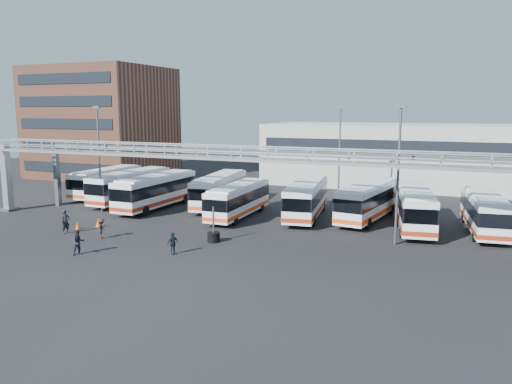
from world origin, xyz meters
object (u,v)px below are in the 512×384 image
at_px(cone_left, 78,225).
at_px(bus_5, 307,198).
at_px(bus_2, 156,190).
at_px(bus_8, 484,211).
at_px(pedestrian_c, 101,228).
at_px(pedestrian_b, 78,242).
at_px(light_pole_left, 99,153).
at_px(bus_3, 220,189).
at_px(bus_4, 238,199).
at_px(tire_stack, 214,236).
at_px(pedestrian_a, 65,222).
at_px(bus_1, 131,185).
at_px(cone_right, 98,223).
at_px(bus_0, 107,181).
at_px(light_pole_back, 340,149).
at_px(bus_7, 415,206).
at_px(pedestrian_d, 173,243).
at_px(bus_6, 369,200).
at_px(light_pole_mid, 398,168).

bearing_deg(cone_left, bus_5, 36.78).
xyz_separation_m(bus_2, bus_8, (30.17, 2.11, -0.13)).
bearing_deg(pedestrian_c, pedestrian_b, 177.04).
height_order(light_pole_left, bus_3, light_pole_left).
height_order(bus_4, tire_stack, bus_4).
distance_m(bus_8, cone_left, 33.43).
relative_size(pedestrian_a, pedestrian_b, 1.09).
xyz_separation_m(bus_3, tire_stack, (5.92, -12.50, -1.39)).
bearing_deg(bus_1, tire_stack, -33.04).
distance_m(cone_left, cone_right, 1.68).
bearing_deg(bus_3, bus_0, 169.64).
xyz_separation_m(light_pole_back, cone_left, (-17.02, -20.52, -5.39)).
distance_m(bus_4, bus_7, 15.55).
relative_size(bus_4, pedestrian_c, 6.48).
bearing_deg(bus_2, cone_right, -88.96).
bearing_deg(bus_8, bus_2, 176.66).
distance_m(bus_3, pedestrian_d, 17.25).
bearing_deg(pedestrian_a, tire_stack, -60.43).
bearing_deg(pedestrian_d, bus_1, 67.01).
bearing_deg(bus_6, bus_2, -163.62).
height_order(bus_1, tire_stack, bus_1).
relative_size(bus_3, tire_stack, 4.15).
height_order(light_pole_left, bus_2, light_pole_left).
relative_size(bus_1, bus_3, 1.00).
height_order(bus_0, bus_7, bus_7).
bearing_deg(bus_5, pedestrian_c, -140.60).
bearing_deg(pedestrian_d, bus_4, 26.66).
xyz_separation_m(bus_1, tire_stack, (15.86, -10.97, -1.42)).
bearing_deg(pedestrian_b, light_pole_back, 6.30).
relative_size(light_pole_back, pedestrian_c, 6.44).
bearing_deg(bus_0, cone_left, -61.16).
relative_size(bus_5, bus_7, 0.99).
bearing_deg(pedestrian_c, bus_7, -82.39).
xyz_separation_m(bus_5, bus_6, (5.51, 1.18, -0.01)).
relative_size(light_pole_mid, tire_stack, 3.78).
bearing_deg(bus_5, bus_8, -7.91).
bearing_deg(pedestrian_b, bus_1, 57.08).
xyz_separation_m(light_pole_left, pedestrian_a, (3.09, -7.97, -4.76)).
relative_size(light_pole_left, pedestrian_a, 5.29).
distance_m(bus_1, tire_stack, 19.34).
distance_m(bus_5, tire_stack, 11.84).
xyz_separation_m(bus_2, bus_3, (5.48, 3.29, -0.06)).
bearing_deg(bus_3, pedestrian_b, -101.48).
relative_size(bus_2, pedestrian_a, 5.85).
distance_m(bus_3, cone_left, 14.94).
bearing_deg(bus_8, pedestrian_c, -160.39).
height_order(bus_3, bus_4, bus_3).
bearing_deg(bus_4, bus_3, 133.90).
distance_m(light_pole_mid, bus_7, 7.06).
distance_m(light_pole_left, bus_8, 34.76).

